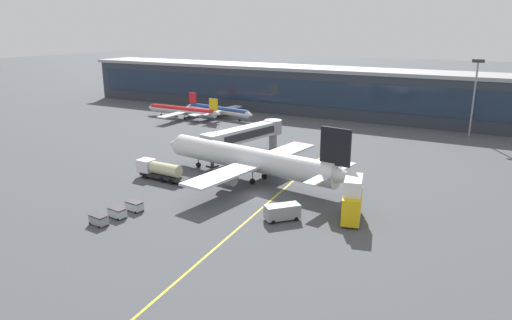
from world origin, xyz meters
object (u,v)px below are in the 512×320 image
at_px(fuel_tanker, 160,170).
at_px(catering_lift, 352,200).
at_px(baggage_cart_1, 117,212).
at_px(commuter_jet_far, 218,110).
at_px(baggage_cart_2, 134,206).
at_px(crew_van, 283,211).
at_px(baggage_cart_0, 99,220).
at_px(commuter_jet_near, 183,111).
at_px(main_airliner, 250,159).

relative_size(fuel_tanker, catering_lift, 1.51).
xyz_separation_m(baggage_cart_1, commuter_jet_far, (-29.15, 71.46, 1.59)).
relative_size(catering_lift, baggage_cart_2, 2.57).
distance_m(catering_lift, baggage_cart_1, 33.91).
xyz_separation_m(crew_van, baggage_cart_0, (-21.81, -13.95, -0.53)).
relative_size(baggage_cart_2, commuter_jet_near, 0.10).
bearing_deg(fuel_tanker, catering_lift, -2.11).
bearing_deg(fuel_tanker, main_airliner, 27.79).
bearing_deg(fuel_tanker, commuter_jet_near, 123.02).
bearing_deg(fuel_tanker, commuter_jet_far, 112.88).
bearing_deg(catering_lift, baggage_cart_1, -152.73).
relative_size(baggage_cart_0, baggage_cart_1, 1.00).
height_order(main_airliner, catering_lift, main_airliner).
xyz_separation_m(baggage_cart_0, baggage_cart_2, (0.72, 6.36, 0.00)).
height_order(baggage_cart_0, baggage_cart_2, same).
relative_size(fuel_tanker, crew_van, 2.13).
height_order(catering_lift, baggage_cart_2, catering_lift).
relative_size(main_airliner, commuter_jet_near, 1.53).
xyz_separation_m(baggage_cart_0, commuter_jet_far, (-28.79, 74.64, 1.59)).
xyz_separation_m(fuel_tanker, baggage_cart_0, (5.74, -20.01, -0.96)).
distance_m(fuel_tanker, baggage_cart_1, 17.93).
bearing_deg(baggage_cart_2, catering_lift, 22.52).
distance_m(main_airliner, commuter_jet_near, 61.79).
bearing_deg(main_airliner, commuter_jet_near, 138.35).
distance_m(catering_lift, commuter_jet_near, 84.28).
bearing_deg(commuter_jet_far, crew_van, -50.18).
xyz_separation_m(baggage_cart_1, commuter_jet_near, (-37.75, 65.53, 1.61)).
relative_size(main_airliner, baggage_cart_2, 15.09).
bearing_deg(commuter_jet_near, fuel_tanker, -56.98).
bearing_deg(baggage_cart_1, baggage_cart_2, 83.57).
distance_m(crew_van, commuter_jet_far, 79.03).
bearing_deg(baggage_cart_1, baggage_cart_0, -96.43).
xyz_separation_m(commuter_jet_far, commuter_jet_near, (-8.59, -5.93, 0.02)).
bearing_deg(main_airliner, fuel_tanker, -152.21).
relative_size(fuel_tanker, commuter_jet_near, 0.39).
xyz_separation_m(fuel_tanker, catering_lift, (36.17, -1.33, 1.32)).
bearing_deg(baggage_cart_0, fuel_tanker, 105.99).
distance_m(main_airliner, baggage_cart_2, 22.98).
bearing_deg(commuter_jet_near, main_airliner, -41.65).
bearing_deg(catering_lift, fuel_tanker, 177.89).
xyz_separation_m(baggage_cart_2, commuter_jet_near, (-38.10, 62.35, 1.61)).
xyz_separation_m(crew_van, commuter_jet_far, (-50.60, 60.69, 1.06)).
distance_m(catering_lift, baggage_cart_2, 32.25).
relative_size(fuel_tanker, commuter_jet_far, 0.41).
relative_size(baggage_cart_2, commuter_jet_far, 0.11).
height_order(fuel_tanker, baggage_cart_2, fuel_tanker).
height_order(main_airliner, baggage_cart_0, main_airliner).
xyz_separation_m(fuel_tanker, commuter_jet_near, (-31.65, 48.69, 0.65)).
distance_m(fuel_tanker, commuter_jet_near, 58.08).
distance_m(catering_lift, baggage_cart_0, 35.78).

